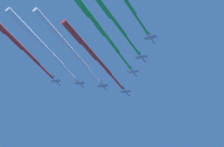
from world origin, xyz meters
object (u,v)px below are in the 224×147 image
jet_port_mid (36,38)px  jet_port_outer (13,39)px  jet_starboard_mid (101,4)px  jet_lead (88,49)px  jet_starboard_inner (96,23)px  jet_port_inner (62,40)px

jet_port_mid → jet_port_outer: size_ratio=1.07×
jet_starboard_mid → jet_lead: bearing=-28.4°
jet_starboard_mid → jet_port_mid: bearing=14.1°
jet_lead → jet_starboard_inner: 18.34m
jet_port_inner → jet_starboard_inner: jet_starboard_inner is taller
jet_lead → jet_port_mid: (17.73, 27.61, 2.33)m
jet_lead → jet_port_mid: size_ratio=0.99×
jet_port_mid → jet_port_outer: 14.26m
jet_lead → jet_starboard_mid: bearing=151.6°
jet_starboard_inner → jet_starboard_mid: bearing=150.2°
jet_port_inner → jet_port_outer: jet_port_inner is taller
jet_starboard_mid → jet_port_outer: (56.64, 22.23, 0.43)m
jet_port_inner → jet_starboard_inner: size_ratio=1.02×
jet_starboard_inner → jet_starboard_mid: size_ratio=1.00×
jet_starboard_inner → jet_port_outer: (43.34, 29.84, -2.36)m
jet_lead → jet_starboard_mid: jet_starboard_mid is taller
jet_port_outer → jet_starboard_mid: bearing=-158.6°
jet_lead → jet_port_outer: jet_port_outer is taller
jet_port_mid → jet_starboard_mid: 48.45m
jet_port_inner → jet_starboard_mid: size_ratio=1.02×
jet_starboard_inner → jet_port_mid: size_ratio=1.01×
jet_port_outer → jet_lead: bearing=-125.7°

